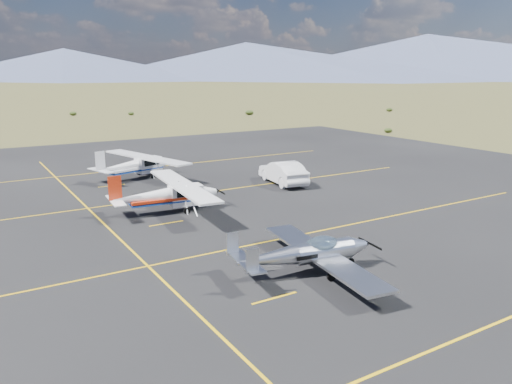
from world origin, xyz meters
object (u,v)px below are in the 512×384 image
object	(u,v)px
aircraft_low_wing	(309,253)
aircraft_cessna	(167,194)
aircraft_plain	(136,165)
sedan	(283,172)

from	to	relation	value
aircraft_low_wing	aircraft_cessna	size ratio (longest dim) A/B	0.87
aircraft_low_wing	aircraft_plain	distance (m)	22.30
aircraft_plain	sedan	size ratio (longest dim) A/B	1.89
aircraft_low_wing	aircraft_plain	world-z (taller)	aircraft_plain
aircraft_low_wing	aircraft_cessna	world-z (taller)	aircraft_cessna
aircraft_low_wing	aircraft_cessna	distance (m)	11.97
aircraft_cessna	sedan	distance (m)	10.78
aircraft_cessna	aircraft_plain	size ratio (longest dim) A/B	1.00
aircraft_low_wing	aircraft_plain	bearing A→B (deg)	98.23
aircraft_cessna	aircraft_plain	xyz separation A→B (m)	(1.49, 10.44, 0.01)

